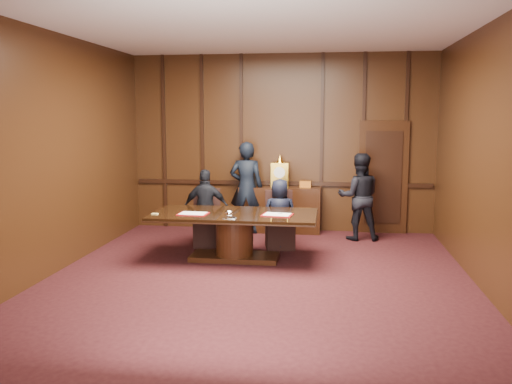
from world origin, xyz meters
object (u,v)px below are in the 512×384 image
(signatory_right, at_px, (280,214))
(witness_left, at_px, (246,188))
(witness_right, at_px, (359,197))
(conference_table, at_px, (235,228))
(signatory_left, at_px, (206,208))
(sideboard, at_px, (280,208))

(signatory_right, bearing_deg, witness_left, -67.07)
(witness_left, xyz_separation_m, witness_right, (2.16, -0.30, -0.09))
(conference_table, bearing_deg, witness_right, 40.25)
(signatory_right, height_order, witness_left, witness_left)
(witness_right, bearing_deg, witness_left, -12.58)
(witness_left, bearing_deg, witness_right, 171.95)
(conference_table, relative_size, signatory_left, 1.92)
(witness_left, distance_m, witness_right, 2.18)
(witness_left, bearing_deg, signatory_left, 66.54)
(sideboard, xyz_separation_m, witness_right, (1.52, -0.46, 0.32))
(sideboard, height_order, conference_table, sideboard)
(signatory_right, relative_size, witness_right, 0.76)
(signatory_left, height_order, witness_left, witness_left)
(signatory_left, distance_m, witness_right, 2.84)
(witness_left, bearing_deg, conference_table, 93.36)
(sideboard, distance_m, witness_left, 0.78)
(sideboard, bearing_deg, signatory_left, -130.23)
(conference_table, distance_m, witness_right, 2.68)
(sideboard, height_order, witness_right, witness_right)
(conference_table, xyz_separation_m, witness_right, (2.03, 1.72, 0.30))
(signatory_right, bearing_deg, witness_right, -155.81)
(sideboard, distance_m, conference_table, 2.24)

